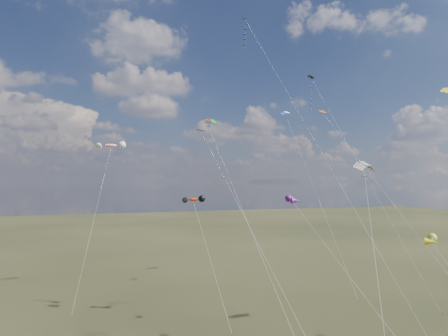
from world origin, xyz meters
name	(u,v)px	position (x,y,z in m)	size (l,w,h in m)	color
diamond_black_high	(318,105)	(18.99, 26.26, 29.63)	(10.32, 16.14, 34.48)	black
diamond_navy_tall	(257,51)	(7.57, 24.67, 36.41)	(4.86, 33.51, 42.70)	#0A1850
diamond_black_mid	(225,179)	(0.20, 18.11, 17.69)	(7.46, 17.55, 24.29)	black
diamond_orange_center	(381,187)	(13.29, 6.07, 16.79)	(10.72, 16.18, 25.65)	#E76800
parafoil_blue_white	(287,113)	(19.70, 37.44, 30.11)	(3.22, 18.28, 30.90)	blue
parafoil_striped	(365,164)	(8.72, 3.00, 18.99)	(8.68, 12.68, 19.72)	yellow
parafoil_tricolor	(209,121)	(-1.18, 20.38, 25.03)	(5.41, 17.72, 25.74)	gold
novelty_orange_black	(193,200)	(-2.59, 22.55, 14.94)	(3.78, 8.86, 15.53)	red
novelty_white_purple	(293,200)	(3.93, 8.22, 15.44)	(8.22, 11.81, 15.92)	silver
novelty_redwhite_stripe	(111,146)	(-11.71, 40.84, 23.32)	(7.88, 14.19, 24.09)	red
novelty_blue_yellow	(432,240)	(14.63, 0.87, 11.80)	(3.66, 9.53, 12.32)	blue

